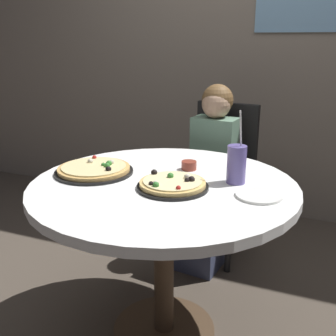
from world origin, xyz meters
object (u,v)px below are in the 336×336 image
diner_child (209,187)px  pizza_cheese (95,169)px  plate_small (259,195)px  chair_wooden (220,171)px  sauce_bowl (189,165)px  soda_cup (236,164)px  dining_table (164,206)px  pizza_veggie (173,184)px

diner_child → pizza_cheese: (-0.33, -0.71, 0.28)m
plate_small → chair_wooden: bearing=113.3°
sauce_bowl → pizza_cheese: bearing=-151.3°
soda_cup → dining_table: bearing=-157.6°
plate_small → soda_cup: bearing=134.2°
pizza_cheese → plate_small: bearing=-0.8°
diner_child → plate_small: bearing=-60.5°
diner_child → pizza_cheese: bearing=-114.9°
dining_table → pizza_cheese: size_ratio=3.20×
dining_table → pizza_veggie: size_ratio=3.84×
diner_child → pizza_veggie: diner_child is taller
dining_table → sauce_bowl: (0.04, 0.21, 0.13)m
chair_wooden → sauce_bowl: (0.03, -0.69, 0.24)m
dining_table → diner_child: (-0.01, 0.72, -0.16)m
diner_child → pizza_cheese: diner_child is taller
chair_wooden → diner_child: (-0.02, -0.18, -0.05)m
chair_wooden → pizza_cheese: chair_wooden is taller
pizza_veggie → pizza_cheese: size_ratio=0.83×
sauce_bowl → soda_cup: bearing=-21.4°
pizza_veggie → sauce_bowl: size_ratio=4.19×
dining_table → plate_small: (0.40, -0.01, 0.11)m
pizza_cheese → dining_table: bearing=-0.6°
sauce_bowl → dining_table: bearing=-100.6°
soda_cup → diner_child: bearing=115.7°
sauce_bowl → chair_wooden: bearing=92.4°
pizza_cheese → plate_small: pizza_cheese is taller
soda_cup → pizza_veggie: bearing=-143.7°
chair_wooden → pizza_cheese: size_ratio=2.70×
dining_table → diner_child: size_ratio=1.04×
pizza_cheese → sauce_bowl: 0.43m
dining_table → pizza_cheese: 0.36m
diner_child → soda_cup: (0.29, -0.60, 0.35)m
dining_table → pizza_veggie: bearing=-38.5°
pizza_veggie → pizza_cheese: bearing=172.7°
pizza_veggie → sauce_bowl: bearing=94.5°
soda_cup → pizza_cheese: bearing=-169.8°
pizza_cheese → soda_cup: bearing=10.2°
pizza_cheese → sauce_bowl: pizza_cheese is taller
chair_wooden → pizza_veggie: 0.98m
dining_table → pizza_cheese: pizza_cheese is taller
dining_table → chair_wooden: size_ratio=1.19×
chair_wooden → plate_small: (0.39, -0.90, 0.22)m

